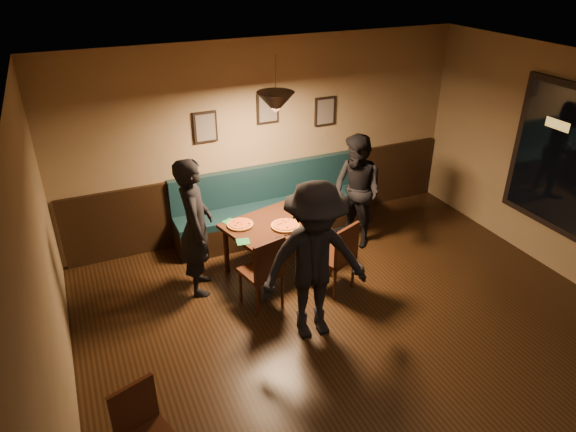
% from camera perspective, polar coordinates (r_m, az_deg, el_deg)
% --- Properties ---
extents(floor, '(7.00, 7.00, 0.00)m').
position_cam_1_polar(floor, '(5.57, 12.25, -16.97)').
color(floor, black).
rests_on(floor, ground).
extents(ceiling, '(7.00, 7.00, 0.00)m').
position_cam_1_polar(ceiling, '(4.14, 16.18, 11.83)').
color(ceiling, silver).
rests_on(ceiling, ground).
extents(wall_back, '(6.00, 0.00, 6.00)m').
position_cam_1_polar(wall_back, '(7.46, -2.29, 8.53)').
color(wall_back, '#8C704F').
rests_on(wall_back, ground).
extents(wall_left, '(0.00, 7.00, 7.00)m').
position_cam_1_polar(wall_left, '(3.94, -24.88, -14.08)').
color(wall_left, '#8C704F').
rests_on(wall_left, ground).
extents(wainscot, '(5.88, 0.06, 1.00)m').
position_cam_1_polar(wainscot, '(7.78, -2.09, 2.20)').
color(wainscot, black).
rests_on(wainscot, ground).
extents(booth_bench, '(3.00, 0.60, 1.00)m').
position_cam_1_polar(booth_bench, '(7.56, -1.31, 1.39)').
color(booth_bench, '#0F232D').
rests_on(booth_bench, ground).
extents(picture_left, '(0.32, 0.04, 0.42)m').
position_cam_1_polar(picture_left, '(7.08, -9.11, 9.67)').
color(picture_left, black).
rests_on(picture_left, wall_back).
extents(picture_center, '(0.32, 0.04, 0.42)m').
position_cam_1_polar(picture_center, '(7.30, -2.27, 11.79)').
color(picture_center, black).
rests_on(picture_center, wall_back).
extents(picture_right, '(0.32, 0.04, 0.42)m').
position_cam_1_polar(picture_right, '(7.71, 4.09, 11.46)').
color(picture_right, black).
rests_on(picture_right, wall_back).
extents(pendant_lamp, '(0.44, 0.44, 0.25)m').
position_cam_1_polar(pendant_lamp, '(6.06, -1.38, 12.37)').
color(pendant_lamp, black).
rests_on(pendant_lamp, ceiling).
extents(dining_table, '(1.49, 1.15, 0.70)m').
position_cam_1_polar(dining_table, '(6.82, -1.20, -3.19)').
color(dining_table, black).
rests_on(dining_table, floor).
extents(chair_near_left, '(0.50, 0.50, 0.95)m').
position_cam_1_polar(chair_near_left, '(6.10, -3.03, -5.99)').
color(chair_near_left, black).
rests_on(chair_near_left, floor).
extents(chair_near_right, '(0.55, 0.55, 0.95)m').
position_cam_1_polar(chair_near_right, '(6.38, 5.05, -4.38)').
color(chair_near_right, black).
rests_on(chair_near_right, floor).
extents(diner_left, '(0.56, 0.72, 1.75)m').
position_cam_1_polar(diner_left, '(6.25, -10.17, -1.22)').
color(diner_left, black).
rests_on(diner_left, floor).
extents(diner_right, '(0.78, 0.91, 1.62)m').
position_cam_1_polar(diner_right, '(7.26, 7.59, 2.69)').
color(diner_right, black).
rests_on(diner_right, floor).
extents(diner_front, '(1.24, 0.79, 1.83)m').
position_cam_1_polar(diner_front, '(5.43, 2.96, -5.14)').
color(diner_front, black).
rests_on(diner_front, floor).
extents(pizza_a, '(0.41, 0.41, 0.04)m').
position_cam_1_polar(pizza_a, '(6.56, -5.31, -0.93)').
color(pizza_a, '#C36A24').
rests_on(pizza_a, dining_table).
extents(pizza_b, '(0.43, 0.43, 0.04)m').
position_cam_1_polar(pizza_b, '(6.50, -0.31, -1.07)').
color(pizza_b, gold).
rests_on(pizza_b, dining_table).
extents(pizza_c, '(0.42, 0.42, 0.04)m').
position_cam_1_polar(pizza_c, '(6.95, 1.62, 0.94)').
color(pizza_c, gold).
rests_on(pizza_c, dining_table).
extents(soda_glass, '(0.08, 0.08, 0.14)m').
position_cam_1_polar(soda_glass, '(6.61, 4.68, -0.19)').
color(soda_glass, black).
rests_on(soda_glass, dining_table).
extents(tabasco_bottle, '(0.03, 0.03, 0.11)m').
position_cam_1_polar(tabasco_bottle, '(6.77, 2.52, 0.49)').
color(tabasco_bottle, '#9B2105').
rests_on(tabasco_bottle, dining_table).
extents(napkin_a, '(0.19, 0.19, 0.01)m').
position_cam_1_polar(napkin_a, '(6.67, -6.47, -0.64)').
color(napkin_a, '#1F7431').
rests_on(napkin_a, dining_table).
extents(napkin_b, '(0.18, 0.18, 0.01)m').
position_cam_1_polar(napkin_b, '(6.22, -4.99, -2.84)').
color(napkin_b, '#1D7037').
rests_on(napkin_b, dining_table).
extents(cutlery_set, '(0.19, 0.03, 0.00)m').
position_cam_1_polar(cutlery_set, '(6.32, -0.18, -2.18)').
color(cutlery_set, silver).
rests_on(cutlery_set, dining_table).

